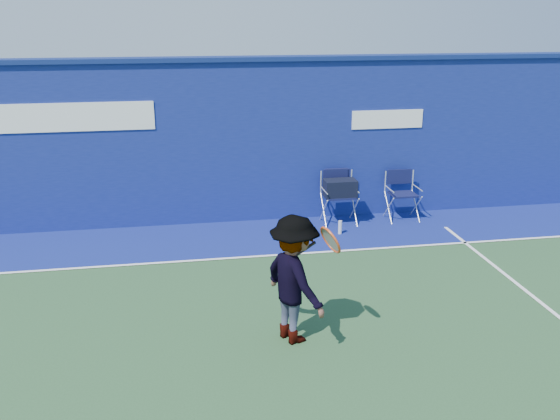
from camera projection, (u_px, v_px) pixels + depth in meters
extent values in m
plane|color=#284B29|center=(221.00, 372.00, 6.64)|extent=(80.00, 80.00, 0.00)
cube|color=navy|center=(198.00, 144.00, 11.03)|extent=(24.00, 0.40, 3.00)
cube|color=navy|center=(194.00, 59.00, 10.54)|extent=(24.00, 0.50, 0.08)
cube|color=white|center=(21.00, 119.00, 10.17)|extent=(4.50, 0.02, 0.50)
cube|color=white|center=(388.00, 119.00, 11.27)|extent=(1.40, 0.02, 0.35)
cube|color=navy|center=(204.00, 240.00, 10.47)|extent=(24.00, 1.80, 0.01)
cube|color=white|center=(206.00, 260.00, 9.63)|extent=(24.00, 0.06, 0.01)
cube|color=#10133C|center=(339.00, 196.00, 11.16)|extent=(0.53, 0.44, 0.03)
cube|color=silver|center=(336.00, 181.00, 11.33)|extent=(0.60, 0.03, 0.44)
cube|color=#10133C|center=(336.00, 177.00, 11.31)|extent=(0.53, 0.03, 0.30)
cube|color=black|center=(340.00, 188.00, 11.08)|extent=(0.60, 0.35, 0.33)
cube|color=#10133C|center=(336.00, 175.00, 11.29)|extent=(0.44, 0.07, 0.24)
cube|color=#10133C|center=(403.00, 194.00, 11.39)|extent=(0.49, 0.42, 0.03)
cube|color=silver|center=(399.00, 181.00, 11.55)|extent=(0.56, 0.02, 0.41)
cube|color=#10133C|center=(399.00, 177.00, 11.53)|extent=(0.49, 0.03, 0.29)
cylinder|color=silver|center=(340.00, 227.00, 10.74)|extent=(0.07, 0.07, 0.25)
imported|color=#EA4738|center=(294.00, 279.00, 7.08)|extent=(0.97, 1.19, 1.60)
torus|color=#B94118|center=(330.00, 240.00, 6.86)|extent=(0.28, 0.41, 0.35)
cylinder|color=gray|center=(330.00, 240.00, 6.86)|extent=(0.22, 0.34, 0.29)
cylinder|color=black|center=(304.00, 250.00, 6.94)|extent=(0.32, 0.13, 0.18)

